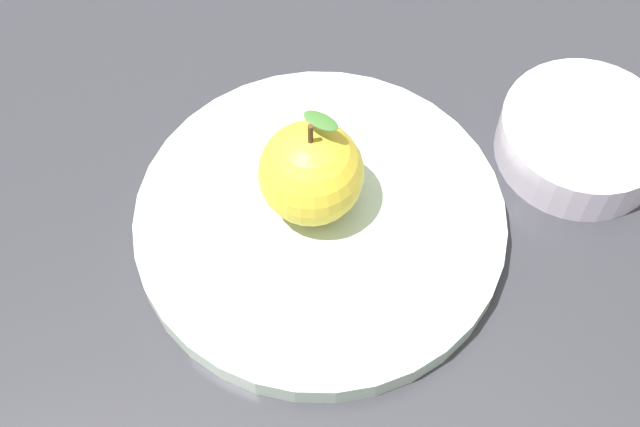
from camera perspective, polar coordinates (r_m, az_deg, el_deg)
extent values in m
plane|color=#2D2D33|center=(0.60, 0.39, -4.28)|extent=(2.40, 2.40, 0.00)
cylinder|color=#B2C6B2|center=(0.61, 0.00, -0.51)|extent=(0.26, 0.26, 0.02)
torus|color=#B2C6B2|center=(0.60, 0.00, -0.23)|extent=(0.26, 0.26, 0.01)
sphere|color=gold|center=(0.57, -0.60, 2.72)|extent=(0.07, 0.07, 0.07)
cylinder|color=#4C3319|center=(0.54, -0.64, 5.27)|extent=(0.00, 0.00, 0.02)
ellipsoid|color=#386628|center=(0.54, 0.06, 6.22)|extent=(0.02, 0.03, 0.01)
cylinder|color=silver|center=(0.67, 17.11, 4.85)|extent=(0.12, 0.12, 0.04)
torus|color=silver|center=(0.66, 17.43, 5.59)|extent=(0.12, 0.12, 0.01)
cylinder|color=#AB9FAF|center=(0.66, 17.38, 5.49)|extent=(0.10, 0.10, 0.01)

